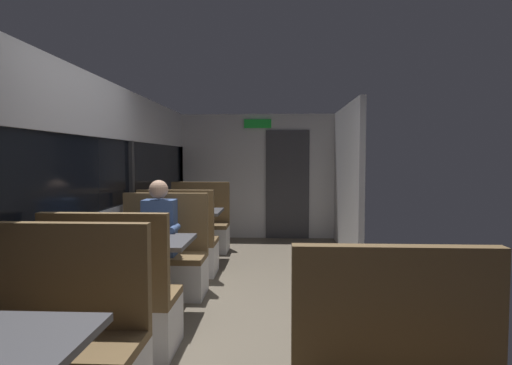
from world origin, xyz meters
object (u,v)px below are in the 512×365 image
(dining_table_mid_window, at_px, (142,250))
(bench_mid_window_facing_entry, at_px, (162,265))
(bench_near_window_facing_entry, at_px, (61,359))
(dining_table_far_window, at_px, (190,217))
(bench_far_window_facing_end, at_px, (179,249))
(coffee_cup_primary, at_px, (123,234))
(seated_passenger, at_px, (160,247))
(bench_mid_window_facing_end, at_px, (114,310))
(bench_far_window_facing_entry, at_px, (199,230))

(dining_table_mid_window, height_order, bench_mid_window_facing_entry, bench_mid_window_facing_entry)
(bench_near_window_facing_entry, height_order, dining_table_far_window, bench_near_window_facing_entry)
(bench_near_window_facing_entry, xyz_separation_m, dining_table_mid_window, (0.00, 1.50, 0.31))
(bench_far_window_facing_end, distance_m, coffee_cup_primary, 1.55)
(dining_table_mid_window, xyz_separation_m, dining_table_far_window, (0.00, 2.20, 0.00))
(seated_passenger, bearing_deg, bench_mid_window_facing_end, -90.00)
(bench_mid_window_facing_end, xyz_separation_m, bench_far_window_facing_entry, (0.00, 3.60, 0.00))
(bench_mid_window_facing_entry, height_order, bench_far_window_facing_end, same)
(seated_passenger, bearing_deg, bench_far_window_facing_end, 90.00)
(dining_table_far_window, relative_size, bench_far_window_facing_entry, 0.82)
(bench_mid_window_facing_entry, relative_size, seated_passenger, 0.87)
(bench_mid_window_facing_entry, relative_size, bench_far_window_facing_end, 1.00)
(bench_far_window_facing_entry, bearing_deg, coffee_cup_primary, -93.69)
(bench_mid_window_facing_entry, relative_size, bench_far_window_facing_entry, 1.00)
(dining_table_far_window, height_order, coffee_cup_primary, coffee_cup_primary)
(coffee_cup_primary, bearing_deg, bench_mid_window_facing_entry, 74.63)
(bench_near_window_facing_entry, xyz_separation_m, bench_far_window_facing_end, (0.00, 3.00, 0.00))
(bench_far_window_facing_entry, bearing_deg, bench_near_window_facing_entry, -90.00)
(bench_far_window_facing_end, xyz_separation_m, coffee_cup_primary, (-0.19, -1.47, 0.46))
(bench_mid_window_facing_entry, bearing_deg, dining_table_mid_window, -90.00)
(bench_near_window_facing_entry, distance_m, bench_far_window_facing_entry, 4.40)
(coffee_cup_primary, bearing_deg, seated_passenger, 72.88)
(bench_far_window_facing_entry, relative_size, seated_passenger, 0.87)
(dining_table_far_window, height_order, seated_passenger, seated_passenger)
(bench_near_window_facing_entry, bearing_deg, dining_table_far_window, 90.00)
(bench_mid_window_facing_entry, xyz_separation_m, seated_passenger, (0.00, -0.07, 0.21))
(dining_table_far_window, bearing_deg, dining_table_mid_window, -90.00)
(bench_near_window_facing_entry, xyz_separation_m, bench_mid_window_facing_end, (0.00, 0.80, 0.00))
(dining_table_far_window, relative_size, seated_passenger, 0.71)
(dining_table_mid_window, relative_size, bench_far_window_facing_end, 0.82)
(bench_mid_window_facing_end, bearing_deg, bench_far_window_facing_entry, 90.00)
(bench_mid_window_facing_entry, bearing_deg, coffee_cup_primary, -105.37)
(bench_far_window_facing_end, distance_m, bench_far_window_facing_entry, 1.40)
(dining_table_mid_window, relative_size, bench_mid_window_facing_end, 0.82)
(bench_mid_window_facing_end, relative_size, seated_passenger, 0.87)
(seated_passenger, bearing_deg, dining_table_mid_window, -90.00)
(bench_mid_window_facing_end, distance_m, coffee_cup_primary, 0.88)
(bench_far_window_facing_end, xyz_separation_m, bench_far_window_facing_entry, (0.00, 1.40, 0.00))
(bench_mid_window_facing_entry, distance_m, dining_table_far_window, 1.53)
(bench_far_window_facing_end, distance_m, seated_passenger, 0.90)
(dining_table_mid_window, relative_size, bench_far_window_facing_entry, 0.82)
(bench_mid_window_facing_end, relative_size, dining_table_far_window, 1.22)
(bench_mid_window_facing_entry, bearing_deg, bench_mid_window_facing_end, -90.00)
(bench_near_window_facing_entry, distance_m, seated_passenger, 2.14)
(bench_mid_window_facing_entry, distance_m, seated_passenger, 0.22)
(bench_near_window_facing_entry, distance_m, dining_table_far_window, 3.71)
(dining_table_mid_window, xyz_separation_m, bench_far_window_facing_end, (0.00, 1.50, -0.31))
(bench_near_window_facing_entry, bearing_deg, coffee_cup_primary, 96.93)
(bench_mid_window_facing_entry, xyz_separation_m, bench_far_window_facing_entry, (0.00, 2.20, 0.00))
(bench_near_window_facing_entry, distance_m, dining_table_mid_window, 1.53)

